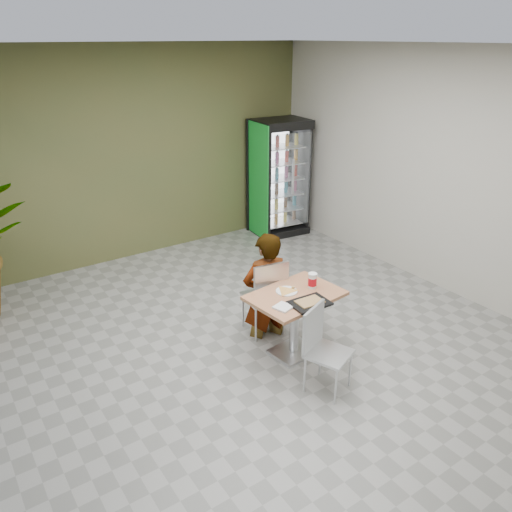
# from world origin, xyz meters

# --- Properties ---
(ground) EXTENTS (7.00, 7.00, 0.00)m
(ground) POSITION_xyz_m (0.00, 0.00, 0.00)
(ground) COLOR gray
(ground) RESTS_ON ground
(room_envelope) EXTENTS (6.00, 7.00, 3.20)m
(room_envelope) POSITION_xyz_m (0.00, 0.00, 1.60)
(room_envelope) COLOR beige
(room_envelope) RESTS_ON ground
(dining_table) EXTENTS (1.04, 0.78, 0.75)m
(dining_table) POSITION_xyz_m (0.27, -0.12, 0.54)
(dining_table) COLOR #AB7649
(dining_table) RESTS_ON ground
(chair_far) EXTENTS (0.49, 0.49, 0.97)m
(chair_far) POSITION_xyz_m (0.25, 0.36, 0.57)
(chair_far) COLOR silver
(chair_far) RESTS_ON ground
(chair_near) EXTENTS (0.51, 0.51, 0.89)m
(chair_near) POSITION_xyz_m (0.13, -0.71, 0.52)
(chair_near) COLOR silver
(chair_near) RESTS_ON ground
(seated_woman) EXTENTS (0.63, 0.46, 1.58)m
(seated_woman) POSITION_xyz_m (0.26, 0.41, 0.49)
(seated_woman) COLOR black
(seated_woman) RESTS_ON ground
(pizza_plate) EXTENTS (0.29, 0.23, 0.03)m
(pizza_plate) POSITION_xyz_m (0.23, -0.02, 0.77)
(pizza_plate) COLOR white
(pizza_plate) RESTS_ON dining_table
(soda_cup) EXTENTS (0.10, 0.10, 0.17)m
(soda_cup) POSITION_xyz_m (0.51, -0.10, 0.83)
(soda_cup) COLOR white
(soda_cup) RESTS_ON dining_table
(napkin_stack) EXTENTS (0.20, 0.20, 0.02)m
(napkin_stack) POSITION_xyz_m (-0.02, -0.28, 0.76)
(napkin_stack) COLOR white
(napkin_stack) RESTS_ON dining_table
(cafeteria_tray) EXTENTS (0.41, 0.31, 0.02)m
(cafeteria_tray) POSITION_xyz_m (0.25, -0.37, 0.76)
(cafeteria_tray) COLOR black
(cafeteria_tray) RESTS_ON dining_table
(beverage_fridge) EXTENTS (0.99, 0.80, 2.00)m
(beverage_fridge) POSITION_xyz_m (2.41, 3.02, 1.00)
(beverage_fridge) COLOR black
(beverage_fridge) RESTS_ON ground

